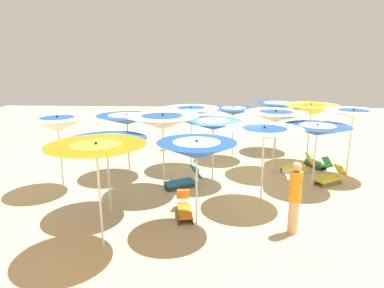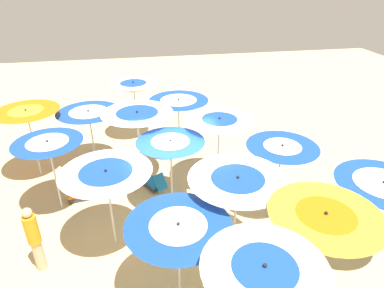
% 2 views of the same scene
% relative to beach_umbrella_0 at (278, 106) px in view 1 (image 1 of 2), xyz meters
% --- Properties ---
extents(ground, '(38.28, 38.28, 0.04)m').
position_rel_beach_umbrella_0_xyz_m(ground, '(-4.22, 2.70, -2.09)').
color(ground, '#D1B57F').
extents(beach_umbrella_0, '(2.10, 2.10, 2.29)m').
position_rel_beach_umbrella_0_xyz_m(beach_umbrella_0, '(0.00, 0.00, 0.00)').
color(beach_umbrella_0, silver).
rests_on(beach_umbrella_0, ground).
extents(beach_umbrella_1, '(1.96, 1.96, 2.24)m').
position_rel_beach_umbrella_0_xyz_m(beach_umbrella_1, '(-1.45, 2.10, -0.04)').
color(beach_umbrella_1, silver).
rests_on(beach_umbrella_1, ground).
extents(beach_umbrella_2, '(2.12, 2.12, 2.42)m').
position_rel_beach_umbrella_0_xyz_m(beach_umbrella_2, '(-2.77, 3.78, 0.10)').
color(beach_umbrella_2, silver).
rests_on(beach_umbrella_2, ground).
extents(beach_umbrella_3, '(2.16, 2.16, 2.27)m').
position_rel_beach_umbrella_0_xyz_m(beach_umbrella_3, '(-3.71, 6.00, -0.03)').
color(beach_umbrella_3, silver).
rests_on(beach_umbrella_3, ground).
extents(beach_umbrella_4, '(1.93, 1.93, 2.42)m').
position_rel_beach_umbrella_0_xyz_m(beach_umbrella_4, '(-5.26, 7.81, 0.08)').
color(beach_umbrella_4, silver).
rests_on(beach_umbrella_4, ground).
extents(beach_umbrella_5, '(2.14, 2.14, 2.45)m').
position_rel_beach_umbrella_0_xyz_m(beach_umbrella_5, '(-1.94, -0.91, 0.11)').
color(beach_umbrella_5, silver).
rests_on(beach_umbrella_5, ground).
extents(beach_umbrella_6, '(2.26, 2.26, 2.34)m').
position_rel_beach_umbrella_0_xyz_m(beach_umbrella_6, '(-3.14, 0.69, 0.02)').
color(beach_umbrella_6, silver).
rests_on(beach_umbrella_6, ground).
extents(beach_umbrella_7, '(1.94, 1.94, 2.22)m').
position_rel_beach_umbrella_0_xyz_m(beach_umbrella_7, '(-4.38, 2.96, -0.07)').
color(beach_umbrella_7, silver).
rests_on(beach_umbrella_7, ground).
extents(beach_umbrella_8, '(2.24, 2.24, 2.50)m').
position_rel_beach_umbrella_0_xyz_m(beach_umbrella_8, '(-5.22, 4.52, 0.16)').
color(beach_umbrella_8, silver).
rests_on(beach_umbrella_8, ground).
extents(beach_umbrella_9, '(2.16, 2.16, 2.13)m').
position_rel_beach_umbrella_0_xyz_m(beach_umbrella_9, '(-6.85, 5.80, -0.16)').
color(beach_umbrella_9, silver).
rests_on(beach_umbrella_9, ground).
extents(beach_umbrella_10, '(2.00, 2.00, 2.47)m').
position_rel_beach_umbrella_0_xyz_m(beach_umbrella_10, '(-3.52, -1.89, 0.18)').
color(beach_umbrella_10, silver).
rests_on(beach_umbrella_10, ground).
extents(beach_umbrella_11, '(2.10, 2.10, 2.13)m').
position_rel_beach_umbrella_0_xyz_m(beach_umbrella_11, '(-4.63, -0.35, -0.16)').
color(beach_umbrella_11, silver).
rests_on(beach_umbrella_11, ground).
extents(beach_umbrella_12, '(2.17, 2.17, 2.31)m').
position_rel_beach_umbrella_0_xyz_m(beach_umbrella_12, '(-6.06, 1.56, 0.03)').
color(beach_umbrella_12, silver).
rests_on(beach_umbrella_12, ground).
extents(beach_umbrella_13, '(1.90, 1.90, 2.29)m').
position_rel_beach_umbrella_0_xyz_m(beach_umbrella_13, '(-7.69, 3.38, -0.05)').
color(beach_umbrella_13, silver).
rests_on(beach_umbrella_13, ground).
extents(beach_umbrella_14, '(2.08, 2.08, 2.45)m').
position_rel_beach_umbrella_0_xyz_m(beach_umbrella_14, '(-8.70, 5.43, 0.17)').
color(beach_umbrella_14, silver).
rests_on(beach_umbrella_14, ground).
extents(lounger_0, '(0.52, 1.30, 0.71)m').
position_rel_beach_umbrella_0_xyz_m(lounger_0, '(-3.12, -0.20, -1.86)').
color(lounger_0, silver).
rests_on(lounger_0, ground).
extents(lounger_1, '(0.96, 1.24, 0.63)m').
position_rel_beach_umbrella_0_xyz_m(lounger_1, '(-4.33, -1.02, -1.86)').
color(lounger_1, olive).
rests_on(lounger_1, ground).
extents(lounger_2, '(0.94, 1.30, 0.69)m').
position_rel_beach_umbrella_0_xyz_m(lounger_2, '(-4.93, 3.96, -1.86)').
color(lounger_2, '#333338').
rests_on(lounger_2, ground).
extents(lounger_3, '(1.26, 0.79, 0.57)m').
position_rel_beach_umbrella_0_xyz_m(lounger_3, '(-2.63, -1.11, -1.88)').
color(lounger_3, '#333338').
rests_on(lounger_3, ground).
extents(lounger_4, '(1.24, 0.54, 0.63)m').
position_rel_beach_umbrella_0_xyz_m(lounger_4, '(-7.00, 3.74, -1.86)').
color(lounger_4, '#333338').
rests_on(lounger_4, ground).
extents(beachgoer_0, '(0.30, 0.30, 1.80)m').
position_rel_beach_umbrella_0_xyz_m(beachgoer_0, '(-7.79, 1.05, -1.12)').
color(beachgoer_0, '#D8A87F').
rests_on(beachgoer_0, ground).
extents(beach_ball, '(0.31, 0.31, 0.31)m').
position_rel_beach_umbrella_0_xyz_m(beach_ball, '(-0.29, 5.18, -1.92)').
color(beach_ball, yellow).
rests_on(beach_ball, ground).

